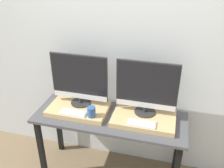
{
  "coord_description": "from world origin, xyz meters",
  "views": [
    {
      "loc": [
        0.56,
        -1.72,
        2.24
      ],
      "look_at": [
        0.0,
        0.37,
        1.1
      ],
      "focal_mm": 40.0,
      "sensor_mm": 36.0,
      "label": 1
    }
  ],
  "objects_px": {
    "monitor_left": "(79,79)",
    "monitor_right": "(147,87)",
    "keyboard_left": "(74,113)",
    "keyboard_right": "(142,123)",
    "mug": "(91,112)"
  },
  "relations": [
    {
      "from": "mug",
      "to": "keyboard_right",
      "type": "distance_m",
      "value": 0.49
    },
    {
      "from": "keyboard_left",
      "to": "monitor_right",
      "type": "height_order",
      "value": "monitor_right"
    },
    {
      "from": "monitor_left",
      "to": "keyboard_left",
      "type": "relative_size",
      "value": 2.23
    },
    {
      "from": "monitor_left",
      "to": "keyboard_right",
      "type": "xyz_separation_m",
      "value": [
        0.68,
        -0.2,
        -0.28
      ]
    },
    {
      "from": "monitor_right",
      "to": "mug",
      "type": "bearing_deg",
      "value": -157.97
    },
    {
      "from": "keyboard_left",
      "to": "keyboard_right",
      "type": "bearing_deg",
      "value": 0.0
    },
    {
      "from": "keyboard_left",
      "to": "monitor_right",
      "type": "xyz_separation_m",
      "value": [
        0.68,
        0.2,
        0.28
      ]
    },
    {
      "from": "keyboard_left",
      "to": "monitor_left",
      "type": "bearing_deg",
      "value": 90.0
    },
    {
      "from": "mug",
      "to": "monitor_right",
      "type": "xyz_separation_m",
      "value": [
        0.49,
        0.2,
        0.23
      ]
    },
    {
      "from": "monitor_left",
      "to": "monitor_right",
      "type": "bearing_deg",
      "value": 0.0
    },
    {
      "from": "monitor_left",
      "to": "monitor_right",
      "type": "xyz_separation_m",
      "value": [
        0.68,
        0.0,
        0.0
      ]
    },
    {
      "from": "monitor_left",
      "to": "keyboard_left",
      "type": "bearing_deg",
      "value": -90.0
    },
    {
      "from": "monitor_right",
      "to": "keyboard_left",
      "type": "bearing_deg",
      "value": -163.67
    },
    {
      "from": "monitor_left",
      "to": "keyboard_left",
      "type": "distance_m",
      "value": 0.34
    },
    {
      "from": "keyboard_right",
      "to": "monitor_right",
      "type": "bearing_deg",
      "value": 90.0
    }
  ]
}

